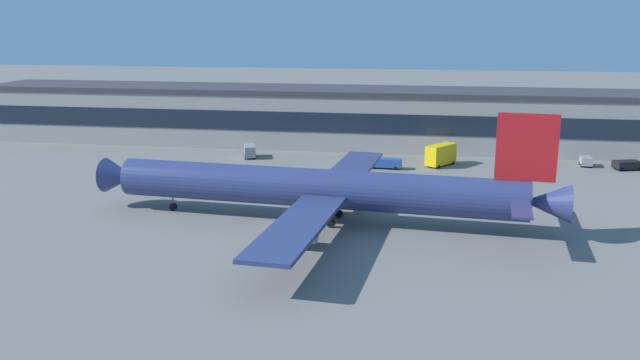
{
  "coord_description": "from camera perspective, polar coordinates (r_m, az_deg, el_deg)",
  "views": [
    {
      "loc": [
        19.3,
        -84.91,
        27.74
      ],
      "look_at": [
        3.74,
        7.49,
        5.0
      ],
      "focal_mm": 37.19,
      "sensor_mm": 36.0,
      "label": 1
    }
  ],
  "objects": [
    {
      "name": "baggage_tug",
      "position": [
        138.55,
        21.91,
        1.55
      ],
      "size": [
        2.3,
        3.72,
        1.85
      ],
      "color": "gray",
      "rests_on": "ground_plane"
    },
    {
      "name": "belt_loader",
      "position": [
        127.09,
        5.52,
        1.5
      ],
      "size": [
        6.51,
        2.41,
        1.95
      ],
      "color": "#2651A5",
      "rests_on": "ground_plane"
    },
    {
      "name": "catering_truck",
      "position": [
        131.08,
        10.39,
        2.22
      ],
      "size": [
        6.18,
        7.42,
        4.15
      ],
      "color": "yellow",
      "rests_on": "ground_plane"
    },
    {
      "name": "airliner",
      "position": [
        92.43,
        0.15,
        -0.75
      ],
      "size": [
        66.96,
        57.75,
        16.25
      ],
      "color": "navy",
      "rests_on": "ground_plane"
    },
    {
      "name": "ground_plane",
      "position": [
        91.39,
        -3.1,
        -4.05
      ],
      "size": [
        600.0,
        600.0,
        0.0
      ],
      "primitive_type": "plane",
      "color": "slate"
    },
    {
      "name": "crew_van",
      "position": [
        137.32,
        -6.06,
        2.53
      ],
      "size": [
        3.69,
        5.62,
        2.55
      ],
      "color": "gray",
      "rests_on": "ground_plane"
    },
    {
      "name": "terminal_building",
      "position": [
        149.48,
        2.05,
        5.45
      ],
      "size": [
        166.06,
        17.95,
        12.89
      ],
      "color": "#9E9993",
      "rests_on": "ground_plane"
    },
    {
      "name": "pushback_tractor",
      "position": [
        138.14,
        24.87,
        1.22
      ],
      "size": [
        5.36,
        3.91,
        1.75
      ],
      "color": "black",
      "rests_on": "ground_plane"
    }
  ]
}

